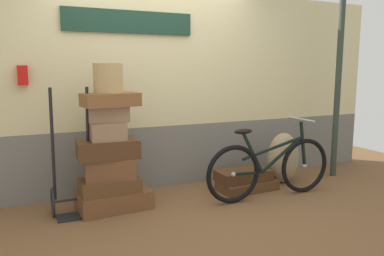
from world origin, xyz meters
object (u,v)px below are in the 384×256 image
wicker_basket (108,78)px  suitcase_6 (110,100)px  suitcase_0 (114,200)px  suitcase_8 (244,175)px  suitcase_1 (110,185)px  suitcase_2 (110,168)px  suitcase_4 (108,131)px  bicycle (270,168)px  suitcase_5 (108,114)px  suitcase_7 (247,185)px  burlap_sack (283,158)px  suitcase_3 (108,149)px  luggage_trolley (73,186)px

wicker_basket → suitcase_6: bearing=-70.0°
suitcase_0 → suitcase_6: (-0.01, -0.05, 1.06)m
suitcase_8 → suitcase_1: bearing=-179.5°
suitcase_1 → suitcase_6: size_ratio=1.09×
suitcase_2 → suitcase_4: (-0.01, -0.01, 0.39)m
bicycle → suitcase_5: bearing=167.7°
suitcase_2 → wicker_basket: 0.93m
suitcase_6 → suitcase_7: bearing=-6.2°
suitcase_1 → bicycle: size_ratio=0.37×
suitcase_5 → suitcase_7: (1.66, -0.04, -0.96)m
bicycle → burlap_sack: bearing=39.5°
suitcase_0 → bicycle: (1.71, -0.39, 0.25)m
suitcase_0 → suitcase_3: bearing=-176.2°
suitcase_1 → suitcase_2: 0.18m
suitcase_5 → burlap_sack: size_ratio=0.61×
wicker_basket → luggage_trolley: (-0.38, 0.04, -1.08)m
suitcase_3 → wicker_basket: bearing=-32.8°
suitcase_2 → suitcase_5: 0.57m
suitcase_5 → bicycle: bearing=-8.8°
burlap_sack → luggage_trolley: bearing=-179.8°
suitcase_8 → suitcase_4: bearing=-178.8°
suitcase_5 → bicycle: (1.74, -0.38, -0.66)m
suitcase_5 → wicker_basket: size_ratio=1.36×
suitcase_6 → bicycle: suitcase_6 is taller
suitcase_2 → suitcase_4: suitcase_4 is taller
suitcase_0 → suitcase_4: size_ratio=2.11×
luggage_trolley → suitcase_2: bearing=-7.8°
suitcase_1 → suitcase_5: bearing=44.6°
suitcase_0 → suitcase_8: suitcase_8 is taller
suitcase_3 → luggage_trolley: bearing=178.6°
suitcase_7 → suitcase_8: suitcase_8 is taller
suitcase_3 → suitcase_6: 0.51m
suitcase_6 → suitcase_8: (1.61, 0.04, -0.98)m
suitcase_1 → suitcase_6: suitcase_6 is taller
suitcase_3 → suitcase_5: bearing=1.5°
suitcase_8 → suitcase_2: bearing=-179.2°
suitcase_5 → wicker_basket: wicker_basket is taller
suitcase_1 → burlap_sack: burlap_sack is taller
wicker_basket → suitcase_1: bearing=-178.8°
suitcase_2 → wicker_basket: (0.01, 0.01, 0.93)m
suitcase_6 → suitcase_7: (1.64, 0.01, -1.11)m
suitcase_2 → suitcase_6: size_ratio=0.91×
suitcase_7 → suitcase_4: bearing=177.1°
suitcase_1 → luggage_trolley: 0.37m
suitcase_1 → suitcase_7: suitcase_1 is taller
suitcase_4 → burlap_sack: 2.32m
suitcase_8 → wicker_basket: 2.01m
suitcase_0 → luggage_trolley: size_ratio=0.57×
suitcase_3 → burlap_sack: 2.29m
suitcase_1 → burlap_sack: 2.27m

